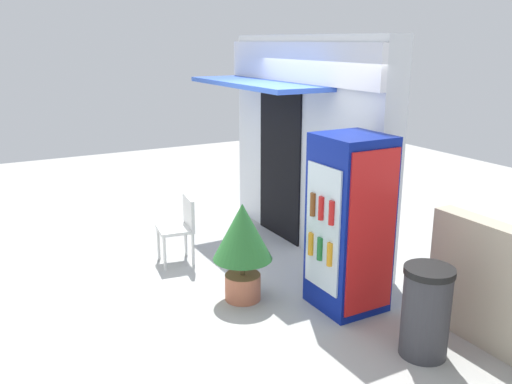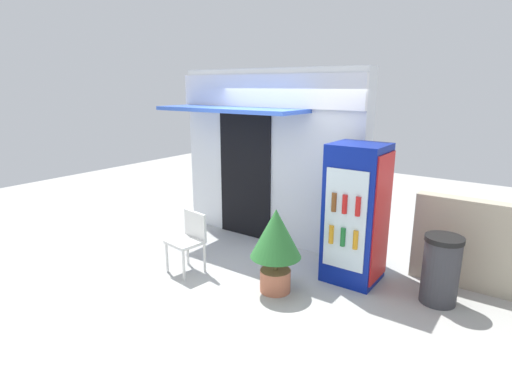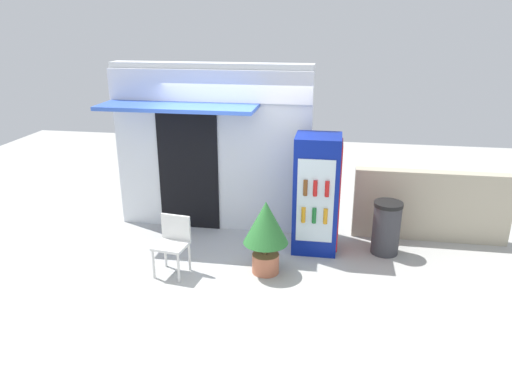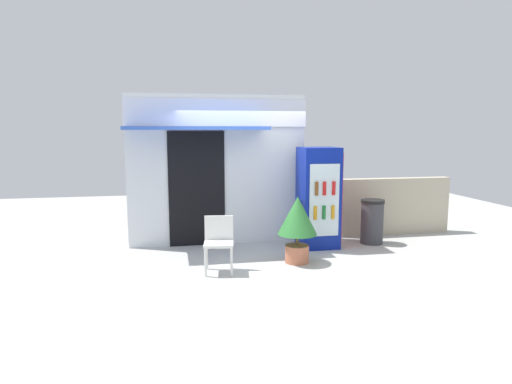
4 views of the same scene
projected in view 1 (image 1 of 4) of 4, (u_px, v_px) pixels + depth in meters
name	position (u px, v px, depth m)	size (l,w,h in m)	color
ground	(230.00, 275.00, 6.56)	(16.00, 16.00, 0.00)	#B2B2AD
storefront_building	(304.00, 139.00, 7.25)	(3.32, 1.12, 2.80)	silver
drink_cooler	(349.00, 224.00, 5.57)	(0.70, 0.71, 1.84)	navy
plastic_chair	(181.00, 224.00, 6.82)	(0.49, 0.47, 0.84)	silver
potted_plant_near_shop	(242.00, 240.00, 5.77)	(0.64, 0.64, 1.09)	#BC6B4C
trash_bin	(426.00, 312.00, 4.79)	(0.44, 0.44, 0.84)	#38383D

